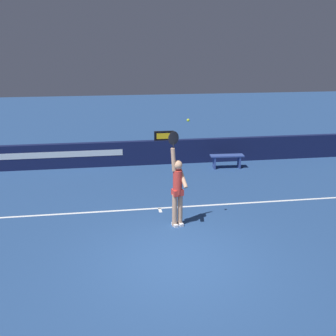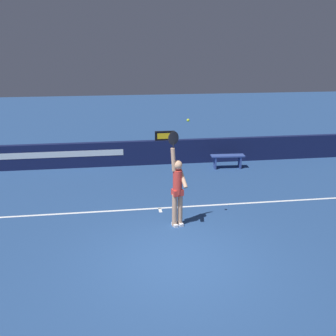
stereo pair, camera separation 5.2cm
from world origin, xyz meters
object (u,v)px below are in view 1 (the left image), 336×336
(courtside_bench_near, at_px, (227,158))
(tennis_ball, at_px, (188,120))
(tennis_player, at_px, (177,187))
(speed_display, at_px, (164,136))

(courtside_bench_near, bearing_deg, tennis_ball, -118.04)
(tennis_player, distance_m, courtside_bench_near, 5.44)
(speed_display, distance_m, courtside_bench_near, 2.59)
(speed_display, height_order, courtside_bench_near, speed_display)
(tennis_ball, height_order, courtside_bench_near, tennis_ball)
(tennis_player, bearing_deg, tennis_ball, -3.33)
(tennis_ball, bearing_deg, courtside_bench_near, 61.96)
(speed_display, xyz_separation_m, tennis_ball, (-0.20, -5.60, 1.64))
(speed_display, bearing_deg, tennis_ball, -92.01)
(tennis_player, relative_size, courtside_bench_near, 1.96)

